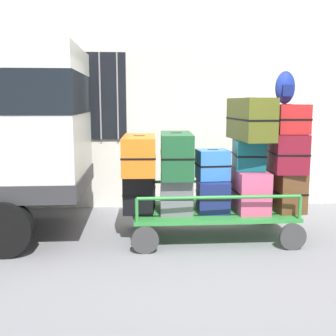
{
  "coord_description": "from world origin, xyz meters",
  "views": [
    {
      "loc": [
        -0.62,
        -4.96,
        1.9
      ],
      "look_at": [
        -0.23,
        0.6,
        1.0
      ],
      "focal_mm": 43.69,
      "sensor_mm": 36.0,
      "label": 1
    }
  ],
  "objects": [
    {
      "name": "suitcase_midright_bottom",
      "position": [
        0.91,
        0.6,
        0.68
      ],
      "size": [
        0.45,
        0.88,
        0.57
      ],
      "color": "#CC4C72",
      "rests_on": "luggage_cart"
    },
    {
      "name": "building_wall",
      "position": [
        -0.01,
        2.52,
        2.5
      ],
      "size": [
        12.0,
        0.38,
        5.0
      ],
      "color": "silver",
      "rests_on": "ground"
    },
    {
      "name": "ground_plane",
      "position": [
        0.0,
        0.0,
        0.0
      ],
      "size": [
        40.0,
        40.0,
        0.0
      ],
      "primitive_type": "plane",
      "color": "gray"
    },
    {
      "name": "suitcase_left_middle",
      "position": [
        -0.62,
        0.56,
        1.2
      ],
      "size": [
        0.47,
        1.04,
        0.5
      ],
      "color": "orange",
      "rests_on": "suitcase_left_bottom"
    },
    {
      "name": "suitcase_midright_top",
      "position": [
        0.91,
        0.58,
        1.67
      ],
      "size": [
        0.47,
        1.07,
        0.58
      ],
      "color": "#4C5119",
      "rests_on": "suitcase_midright_middle"
    },
    {
      "name": "suitcase_midleft_bottom",
      "position": [
        -0.11,
        0.62,
        0.64
      ],
      "size": [
        0.48,
        0.82,
        0.49
      ],
      "color": "slate",
      "rests_on": "luggage_cart"
    },
    {
      "name": "suitcase_center_bottom",
      "position": [
        0.4,
        0.57,
        0.61
      ],
      "size": [
        0.46,
        0.65,
        0.43
      ],
      "color": "navy",
      "rests_on": "luggage_cart"
    },
    {
      "name": "suitcase_midright_middle",
      "position": [
        0.91,
        0.62,
        1.18
      ],
      "size": [
        0.45,
        0.59,
        0.41
      ],
      "color": "#0F5960",
      "rests_on": "suitcase_midright_bottom"
    },
    {
      "name": "suitcase_right_bottom",
      "position": [
        1.41,
        0.61,
        0.67
      ],
      "size": [
        0.45,
        0.85,
        0.55
      ],
      "color": "brown",
      "rests_on": "luggage_cart"
    },
    {
      "name": "suitcase_right_middle",
      "position": [
        1.41,
        0.58,
        1.22
      ],
      "size": [
        0.5,
        0.9,
        0.53
      ],
      "color": "maroon",
      "rests_on": "suitcase_right_bottom"
    },
    {
      "name": "suitcase_left_bottom",
      "position": [
        -0.62,
        0.62,
        0.67
      ],
      "size": [
        0.47,
        0.68,
        0.55
      ],
      "color": "black",
      "rests_on": "luggage_cart"
    },
    {
      "name": "luggage_cart",
      "position": [
        0.4,
        0.6,
        0.34
      ],
      "size": [
        2.27,
        1.26,
        0.4
      ],
      "color": "#2D8438",
      "rests_on": "ground"
    },
    {
      "name": "suitcase_midleft_middle",
      "position": [
        -0.11,
        0.61,
        1.19
      ],
      "size": [
        0.47,
        1.02,
        0.6
      ],
      "color": "#194C28",
      "rests_on": "suitcase_midleft_bottom"
    },
    {
      "name": "suitcase_right_top",
      "position": [
        1.41,
        0.59,
        1.68
      ],
      "size": [
        0.45,
        0.85,
        0.39
      ],
      "color": "#B21E1E",
      "rests_on": "suitcase_right_middle"
    },
    {
      "name": "cart_railing",
      "position": [
        0.4,
        0.6,
        0.67
      ],
      "size": [
        2.16,
        1.12,
        0.32
      ],
      "color": "#2D8438",
      "rests_on": "luggage_cart"
    },
    {
      "name": "suitcase_center_middle",
      "position": [
        0.4,
        0.6,
        1.04
      ],
      "size": [
        0.46,
        0.42,
        0.42
      ],
      "color": "#3372C6",
      "rests_on": "suitcase_center_bottom"
    },
    {
      "name": "backpack",
      "position": [
        1.38,
        0.59,
        2.09
      ],
      "size": [
        0.27,
        0.22,
        0.44
      ],
      "color": "navy",
      "rests_on": "suitcase_right_top"
    }
  ]
}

